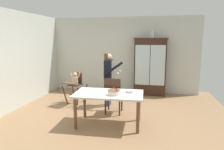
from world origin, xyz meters
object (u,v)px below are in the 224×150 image
(china_cabinet, at_px, (150,67))
(ceramic_vase, at_px, (152,34))
(serving_bowl, at_px, (130,91))
(dining_table, at_px, (109,97))
(adult_person, at_px, (109,73))
(dining_chair_far_side, at_px, (113,93))
(birthday_cake, at_px, (114,92))
(high_chair_with_toddler, at_px, (75,82))

(china_cabinet, distance_m, ceramic_vase, 1.10)
(china_cabinet, xyz_separation_m, serving_bowl, (-0.39, -2.65, -0.22))
(china_cabinet, distance_m, dining_table, 2.92)
(adult_person, bearing_deg, serving_bowl, -148.57)
(serving_bowl, bearing_deg, china_cabinet, 81.65)
(dining_table, height_order, dining_chair_far_side, dining_chair_far_side)
(adult_person, xyz_separation_m, serving_bowl, (0.74, -1.20, -0.20))
(ceramic_vase, xyz_separation_m, birthday_cake, (-0.71, -2.90, -1.29))
(birthday_cake, bearing_deg, ceramic_vase, 76.17)
(ceramic_vase, height_order, adult_person, ceramic_vase)
(birthday_cake, xyz_separation_m, dining_chair_far_side, (-0.17, 0.77, -0.24))
(birthday_cake, distance_m, serving_bowl, 0.40)
(dining_table, bearing_deg, adult_person, 102.32)
(dining_table, xyz_separation_m, birthday_cake, (0.14, -0.12, 0.15))
(birthday_cake, height_order, dining_chair_far_side, dining_chair_far_side)
(ceramic_vase, bearing_deg, serving_bowl, -98.71)
(adult_person, height_order, serving_bowl, adult_person)
(dining_table, relative_size, dining_chair_far_side, 1.62)
(high_chair_with_toddler, relative_size, birthday_cake, 3.39)
(dining_table, distance_m, birthday_cake, 0.24)
(high_chair_with_toddler, xyz_separation_m, serving_bowl, (1.80, -1.21, 0.11))
(china_cabinet, xyz_separation_m, dining_chair_far_side, (-0.87, -2.12, -0.43))
(adult_person, bearing_deg, dining_chair_far_side, -159.33)
(dining_table, bearing_deg, high_chair_with_toddler, 135.09)
(serving_bowl, bearing_deg, dining_chair_far_side, 132.68)
(dining_chair_far_side, bearing_deg, dining_table, 92.80)
(adult_person, relative_size, serving_bowl, 8.50)
(ceramic_vase, distance_m, birthday_cake, 3.25)
(dining_table, xyz_separation_m, dining_chair_far_side, (-0.03, 0.65, -0.09))
(birthday_cake, distance_m, dining_chair_far_side, 0.83)
(china_cabinet, relative_size, dining_chair_far_side, 2.05)
(serving_bowl, bearing_deg, adult_person, 121.74)
(high_chair_with_toddler, distance_m, dining_chair_far_side, 1.49)
(china_cabinet, relative_size, birthday_cake, 7.02)
(adult_person, xyz_separation_m, dining_table, (0.29, -1.33, -0.32))
(ceramic_vase, xyz_separation_m, adult_person, (-1.15, -1.45, -1.12))
(serving_bowl, height_order, dining_chair_far_side, dining_chair_far_side)
(china_cabinet, bearing_deg, serving_bowl, -98.35)
(ceramic_vase, relative_size, adult_person, 0.18)
(dining_table, height_order, birthday_cake, birthday_cake)
(china_cabinet, distance_m, adult_person, 1.84)
(serving_bowl, xyz_separation_m, dining_chair_far_side, (-0.48, 0.52, -0.21))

